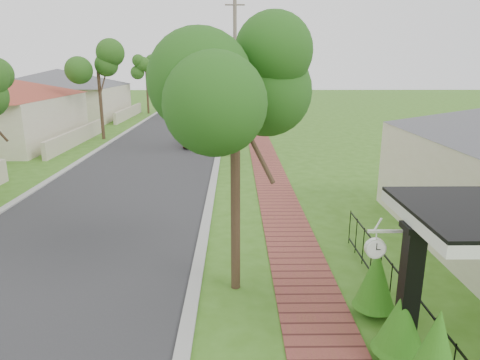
% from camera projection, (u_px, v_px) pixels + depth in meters
% --- Properties ---
extents(ground, '(160.00, 160.00, 0.00)m').
position_uv_depth(ground, '(155.00, 326.00, 8.50)').
color(ground, '#376518').
rests_on(ground, ground).
extents(road, '(7.00, 120.00, 0.02)m').
position_uv_depth(road, '(164.00, 144.00, 27.76)').
color(road, '#28282B').
rests_on(road, ground).
extents(kerb_right, '(0.30, 120.00, 0.10)m').
position_uv_depth(kerb_right, '(220.00, 144.00, 27.81)').
color(kerb_right, '#9E9E99').
rests_on(kerb_right, ground).
extents(kerb_left, '(0.30, 120.00, 0.10)m').
position_uv_depth(kerb_left, '(108.00, 144.00, 27.72)').
color(kerb_left, '#9E9E99').
rests_on(kerb_left, ground).
extents(sidewalk, '(1.50, 120.00, 0.03)m').
position_uv_depth(sidewalk, '(260.00, 144.00, 27.84)').
color(sidewalk, brown).
rests_on(sidewalk, ground).
extents(porch_post, '(0.48, 0.48, 2.52)m').
position_uv_depth(porch_post, '(408.00, 301.00, 7.30)').
color(porch_post, black).
rests_on(porch_post, ground).
extents(picket_fence, '(0.03, 8.02, 1.00)m').
position_uv_depth(picket_fence, '(403.00, 300.00, 8.42)').
color(picket_fence, black).
rests_on(picket_fence, ground).
extents(street_trees, '(10.70, 37.65, 5.89)m').
position_uv_depth(street_trees, '(177.00, 71.00, 33.18)').
color(street_trees, '#382619').
rests_on(street_trees, ground).
extents(hedge_row, '(0.85, 3.41, 1.82)m').
position_uv_depth(hedge_row, '(404.00, 326.00, 7.23)').
color(hedge_row, '#225C12').
rests_on(hedge_row, ground).
extents(far_house_grey, '(15.56, 15.56, 4.60)m').
position_uv_depth(far_house_grey, '(60.00, 93.00, 40.52)').
color(far_house_grey, beige).
rests_on(far_house_grey, ground).
extents(parked_car_red, '(1.96, 4.31, 1.43)m').
position_uv_depth(parked_car_red, '(200.00, 134.00, 27.39)').
color(parked_car_red, maroon).
rests_on(parked_car_red, ground).
extents(parked_car_white, '(1.96, 4.90, 1.59)m').
position_uv_depth(parked_car_white, '(211.00, 105.00, 46.11)').
color(parked_car_white, silver).
rests_on(parked_car_white, ground).
extents(near_tree, '(2.26, 2.26, 5.80)m').
position_uv_depth(near_tree, '(235.00, 84.00, 8.76)').
color(near_tree, '#382619').
rests_on(near_tree, ground).
extents(utility_pole, '(1.20, 0.24, 8.85)m').
position_uv_depth(utility_pole, '(235.00, 73.00, 26.64)').
color(utility_pole, '#78685D').
rests_on(utility_pole, ground).
extents(station_clock, '(0.64, 0.13, 0.52)m').
position_uv_depth(station_clock, '(376.00, 247.00, 7.46)').
color(station_clock, white).
rests_on(station_clock, ground).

